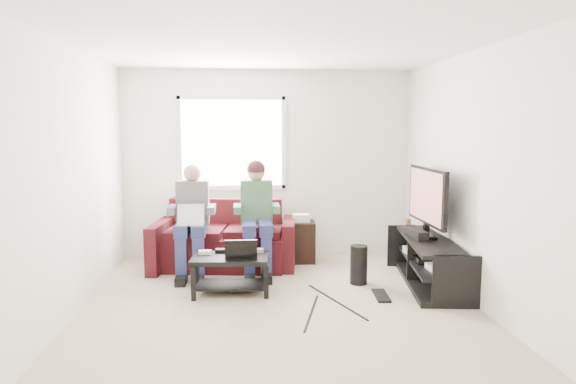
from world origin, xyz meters
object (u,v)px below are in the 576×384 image
Objects in this scene: tv_stand at (428,264)px; end_table at (301,240)px; subwoofer at (359,265)px; sofa at (226,242)px; tv at (427,198)px; coffee_table at (230,266)px.

tv_stand is 2.61× the size of end_table.
tv_stand is at bearing -7.39° from subwoofer.
sofa is 2.62m from tv.
tv reaches higher than end_table.
tv_stand is (2.36, -1.03, -0.08)m from sofa.
sofa is at bearing -172.33° from end_table.
subwoofer is (-0.79, 0.00, -0.78)m from tv.
sofa is at bearing 156.43° from tv_stand.
sofa reaches higher than end_table.
coffee_table is 1.91× the size of subwoofer.
sofa is 4.27× the size of subwoofer.
subwoofer is (1.56, -0.93, -0.09)m from sofa.
coffee_table is at bearing -175.06° from tv.
tv_stand is 1.54× the size of tv.
sofa is 2.23× the size of coffee_table.
sofa is at bearing 94.24° from coffee_table.
sofa is 1.76× the size of tv.
subwoofer reaches higher than coffee_table.
end_table is at bearing 141.68° from tv.
end_table is at bearing 139.21° from tv_stand.
end_table reaches higher than coffee_table.
end_table is (-1.35, 1.06, -0.71)m from tv.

